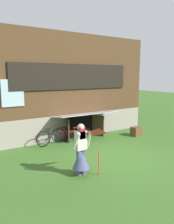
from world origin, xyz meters
The scene contains 7 objects.
ground_plane centered at (0.00, 0.00, 0.00)m, with size 60.00×60.00×0.00m, color #386023.
log_house centered at (0.00, 5.40, 2.49)m, with size 8.73×5.92×4.97m.
person centered at (-1.94, -0.71, 0.67)m, with size 0.61×0.52×1.60m.
kite centered at (-1.65, -1.22, 1.19)m, with size 0.84×0.91×1.40m.
bicycle_red centered at (-0.57, 2.58, 0.34)m, with size 1.47×0.56×0.70m.
bicycle_black centered at (-1.34, 2.56, 0.37)m, with size 1.65×0.28×0.76m.
wooden_crate centered at (2.81, 1.60, 0.22)m, with size 0.48×0.41×0.45m, color brown.
Camera 1 is at (-5.35, -6.18, 3.00)m, focal length 35.86 mm.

